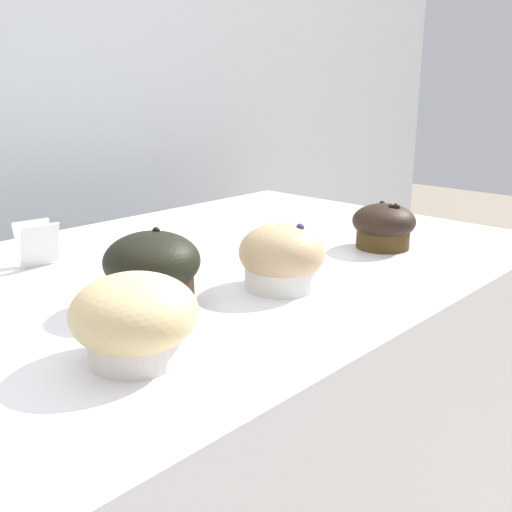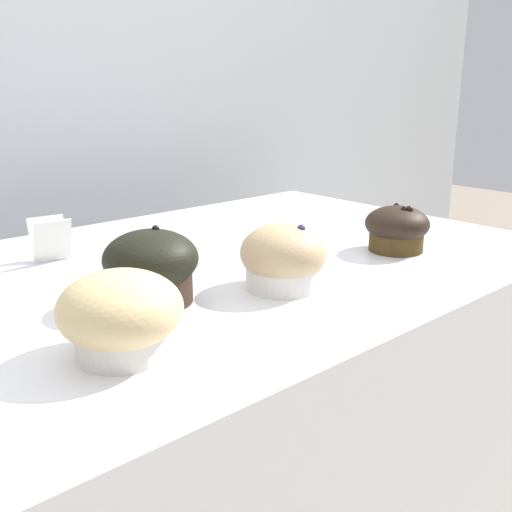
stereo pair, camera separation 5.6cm
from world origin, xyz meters
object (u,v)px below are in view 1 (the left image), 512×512
muffin_back_left (384,226)px  muffin_front_left (152,269)px  muffin_front_center (135,319)px  muffin_back_right (282,258)px

muffin_back_left → muffin_front_left: bearing=171.4°
muffin_front_center → muffin_back_left: muffin_front_center is taller
muffin_back_right → muffin_front_center: bearing=-171.8°
muffin_front_center → muffin_front_left: 0.14m
muffin_front_center → muffin_front_left: (0.10, 0.10, 0.00)m
muffin_back_right → muffin_front_left: muffin_front_left is taller
muffin_back_right → muffin_front_left: (-0.14, 0.07, 0.00)m
muffin_front_left → muffin_front_center: bearing=-133.9°
muffin_front_center → muffin_back_right: same height
muffin_front_left → muffin_back_right: bearing=-24.4°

